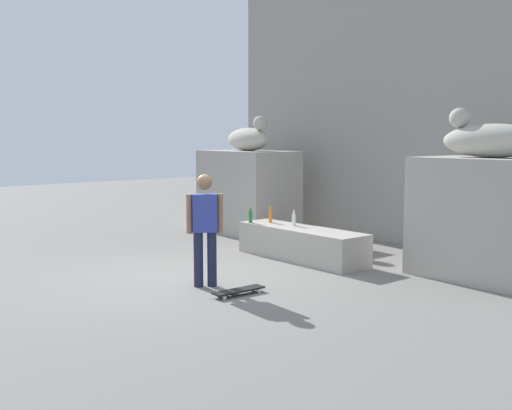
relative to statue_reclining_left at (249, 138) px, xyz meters
name	(u,v)px	position (x,y,z in m)	size (l,w,h in m)	color
ground_plane	(203,277)	(2.93, -3.32, -2.18)	(40.00, 40.00, 0.00)	slate
facade_wall	(405,80)	(2.93, 1.77, 1.20)	(9.49, 0.60, 6.75)	gray
pedestal_left	(248,192)	(-0.04, 0.01, -1.23)	(2.20, 1.37, 1.89)	#A39E93
pedestal_right	(489,219)	(5.90, 0.01, -1.23)	(2.20, 1.37, 1.89)	#A39E93
statue_reclining_left	(249,138)	(0.00, 0.00, 0.00)	(1.67, 0.82, 0.78)	#ACAB9B
statue_reclining_right	(491,139)	(5.86, 0.00, 0.00)	(1.65, 0.73, 0.78)	#ACAB9B
ledge_block	(301,243)	(2.93, -1.16, -1.89)	(2.67, 0.77, 0.58)	#A39E93
skater	(205,225)	(3.46, -3.65, -1.25)	(0.36, 0.47, 1.67)	#1E233F
skateboard	(239,290)	(4.17, -3.58, -2.11)	(0.22, 0.80, 0.08)	black
bottle_clear	(294,219)	(2.66, -1.10, -1.48)	(0.07, 0.07, 0.29)	silver
bottle_green	(251,216)	(1.85, -1.47, -1.47)	(0.07, 0.07, 0.31)	#1E722D
bottle_orange	(270,216)	(2.07, -1.15, -1.46)	(0.06, 0.06, 0.32)	orange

